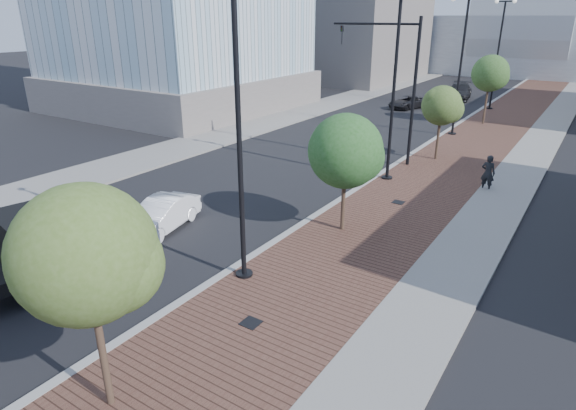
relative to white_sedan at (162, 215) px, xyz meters
The scene contains 22 objects.
sidewalk 29.87m from the white_sedan, 74.44° to the left, with size 7.00×140.00×0.12m, color #4C2D23.
concrete_strip 30.71m from the white_sedan, 69.58° to the left, with size 2.40×140.00×0.13m, color slate.
curb 29.13m from the white_sedan, 81.09° to the left, with size 0.30×140.00×0.14m, color gray.
west_sidewalk 30.00m from the white_sedan, 106.44° to the left, with size 4.00×140.00×0.12m, color slate.
white_sedan is the anchor object (origin of this frame).
dark_car_mid 31.46m from the white_sedan, 92.51° to the left, with size 1.86×4.04×1.12m, color black.
dark_car_far 39.37m from the white_sedan, 88.41° to the left, with size 2.20×5.41×1.57m, color black.
pedestrian 15.44m from the white_sedan, 50.69° to the left, with size 0.66×0.43×1.80m, color black.
streetlight_1 6.34m from the white_sedan, 13.80° to the right, with size 1.44×0.56×9.21m.
streetlight_2 12.63m from the white_sedan, 64.62° to the left, with size 1.72×0.56×9.28m.
streetlight_3 23.61m from the white_sedan, 77.62° to the left, with size 1.44×0.56×9.21m.
streetlight_4 35.39m from the white_sedan, 81.64° to the left, with size 1.72×0.56×9.28m.
traffic_mast 15.04m from the white_sedan, 73.00° to the left, with size 5.09×0.20×8.00m.
tree_0 9.97m from the white_sedan, 49.48° to the right, with size 2.79×2.79×5.15m.
tree_1 7.70m from the white_sedan, 31.66° to the left, with size 2.83×2.83×4.71m.
tree_2 17.15m from the white_sedan, 68.71° to the left, with size 2.31×2.25×4.38m.
tree_3 28.66m from the white_sedan, 77.51° to the left, with size 2.74×2.74×5.31m.
tower_podium 28.50m from the white_sedan, 133.17° to the left, with size 19.00×19.00×3.00m, color slate.
convention_center 74.01m from the white_sedan, 88.05° to the left, with size 50.00×30.00×50.00m.
commercial_block_nw 51.36m from the white_sedan, 107.62° to the left, with size 14.00×20.00×10.00m, color slate.
utility_cover_1 7.64m from the white_sedan, 25.04° to the right, with size 0.50×0.50×0.02m, color black.
utility_cover_2 10.41m from the white_sedan, 48.36° to the left, with size 0.50×0.50×0.02m, color black.
Camera 1 is at (9.37, -0.75, 8.02)m, focal length 30.02 mm.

